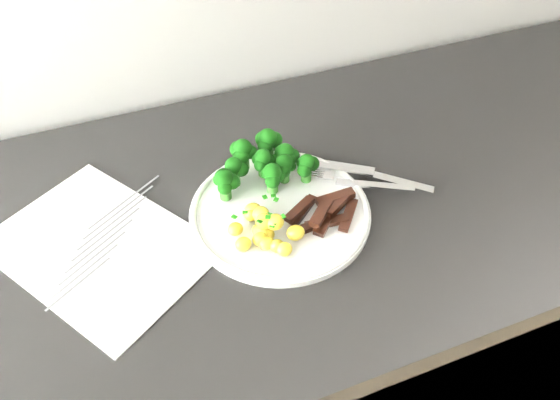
% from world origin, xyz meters
% --- Properties ---
extents(counter, '(2.41, 0.60, 0.90)m').
position_xyz_m(counter, '(0.09, 1.67, 0.45)').
color(counter, black).
rests_on(counter, ground).
extents(recipe_paper, '(0.33, 0.36, 0.00)m').
position_xyz_m(recipe_paper, '(-0.15, 1.68, 0.91)').
color(recipe_paper, white).
rests_on(recipe_paper, counter).
extents(plate, '(0.26, 0.26, 0.01)m').
position_xyz_m(plate, '(0.10, 1.65, 0.91)').
color(plate, white).
rests_on(plate, counter).
extents(broccoli, '(0.16, 0.10, 0.06)m').
position_xyz_m(broccoli, '(0.10, 1.72, 0.95)').
color(broccoli, '#29661E').
rests_on(broccoli, plate).
extents(potatoes, '(0.10, 0.10, 0.04)m').
position_xyz_m(potatoes, '(0.06, 1.61, 0.93)').
color(potatoes, gold).
rests_on(potatoes, plate).
extents(beef_strips, '(0.11, 0.08, 0.03)m').
position_xyz_m(beef_strips, '(0.15, 1.61, 0.92)').
color(beef_strips, black).
rests_on(beef_strips, plate).
extents(fork, '(0.15, 0.11, 0.02)m').
position_xyz_m(fork, '(0.23, 1.66, 0.92)').
color(fork, silver).
rests_on(fork, plate).
extents(knife, '(0.18, 0.15, 0.02)m').
position_xyz_m(knife, '(0.27, 1.66, 0.91)').
color(knife, silver).
rests_on(knife, plate).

